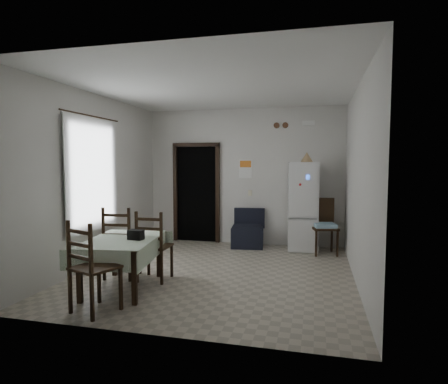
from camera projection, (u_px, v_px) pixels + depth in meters
ground at (217, 272)px, 5.96m from camera, size 4.50×4.50×0.00m
ceiling at (216, 87)px, 5.73m from camera, size 4.20×4.50×0.02m
wall_back at (243, 177)px, 8.02m from camera, size 4.20×0.02×2.90m
wall_front at (157, 193)px, 3.66m from camera, size 4.20×0.02×2.90m
wall_left at (97, 180)px, 6.34m from camera, size 0.02×4.50×2.90m
wall_right at (358, 183)px, 5.35m from camera, size 0.02×4.50×2.90m
doorway at (200, 193)px, 8.50m from camera, size 1.06×0.52×2.22m
window_recess at (87, 175)px, 6.15m from camera, size 0.10×1.20×1.60m
curtain at (93, 175)px, 6.12m from camera, size 0.02×1.45×1.85m
curtain_rod at (92, 116)px, 6.05m from camera, size 0.02×1.60×0.02m
calendar at (246, 169)px, 7.99m from camera, size 0.28×0.02×0.40m
calendar_image at (246, 164)px, 7.97m from camera, size 0.24×0.01×0.14m
light_switch at (250, 193)px, 8.00m from camera, size 0.08×0.02×0.12m
vent_left at (277, 125)px, 7.76m from camera, size 0.12×0.03×0.12m
vent_right at (285, 125)px, 7.72m from camera, size 0.12×0.03×0.12m
emergency_light at (309, 123)px, 7.58m from camera, size 0.25×0.07×0.09m
fridge at (303, 206)px, 7.46m from camera, size 0.62×0.62×1.76m
tan_cone at (307, 157)px, 7.34m from camera, size 0.26×0.26×0.20m
navy_seat at (248, 228)px, 7.76m from camera, size 0.72×0.70×0.78m
corner_chair at (324, 227)px, 7.12m from camera, size 0.55×0.55×1.06m
dining_table at (123, 264)px, 5.18m from camera, size 1.08×1.47×0.70m
black_bag at (136, 235)px, 5.09m from camera, size 0.22×0.15×0.13m
dining_chair_far_left at (122, 242)px, 5.69m from camera, size 0.50×0.50×1.09m
dining_chair_far_right at (155, 245)px, 5.56m from camera, size 0.45×0.45×1.05m
dining_chair_near_head at (95, 266)px, 4.35m from camera, size 0.60×0.60×1.09m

